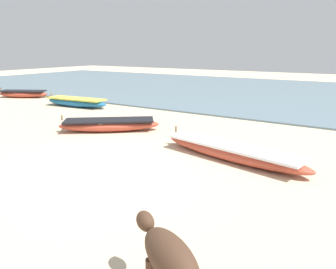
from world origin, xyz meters
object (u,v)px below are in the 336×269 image
(cow_adult_dark, at_px, (168,257))
(fishing_boat_3, at_px, (232,152))
(fishing_boat_4, at_px, (23,94))
(fishing_boat_5, at_px, (76,102))
(fishing_boat_1, at_px, (109,125))

(cow_adult_dark, bearing_deg, fishing_boat_3, -45.40)
(fishing_boat_4, distance_m, fishing_boat_5, 5.63)
(fishing_boat_5, bearing_deg, cow_adult_dark, 135.64)
(cow_adult_dark, bearing_deg, fishing_boat_1, -12.49)
(fishing_boat_5, distance_m, cow_adult_dark, 15.10)
(fishing_boat_3, relative_size, fishing_boat_5, 1.18)
(fishing_boat_1, xyz_separation_m, fishing_boat_3, (5.23, -0.64, -0.02))
(fishing_boat_3, xyz_separation_m, fishing_boat_5, (-10.48, 3.76, 0.02))
(fishing_boat_4, height_order, cow_adult_dark, cow_adult_dark)
(fishing_boat_1, xyz_separation_m, fishing_boat_4, (-10.84, 3.68, -0.00))
(fishing_boat_4, height_order, fishing_boat_5, fishing_boat_5)
(fishing_boat_5, bearing_deg, fishing_boat_4, -11.72)
(fishing_boat_3, xyz_separation_m, fishing_boat_4, (-16.07, 4.32, 0.01))
(fishing_boat_4, bearing_deg, cow_adult_dark, 122.86)
(fishing_boat_3, bearing_deg, cow_adult_dark, 115.08)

